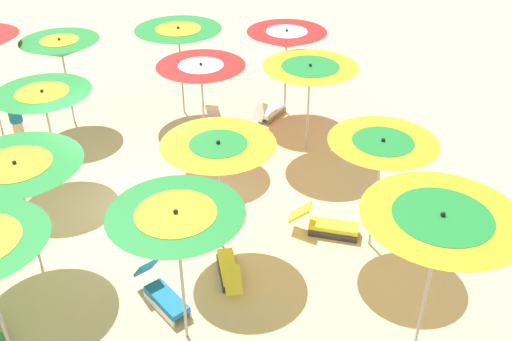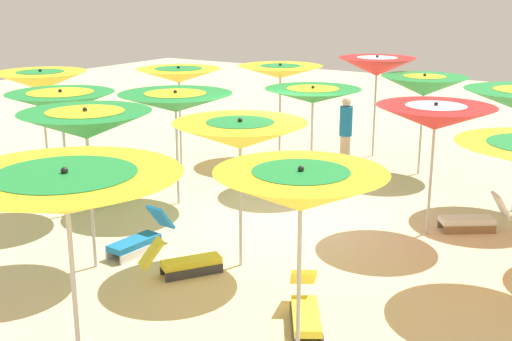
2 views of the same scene
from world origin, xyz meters
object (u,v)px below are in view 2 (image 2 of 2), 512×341
Objects in this scene: beach_umbrella_13 at (179,75)px; beach_umbrella_0 at (66,193)px; lounger_3 at (97,192)px; beach_umbrella_5 at (240,135)px; beach_umbrella_6 at (435,117)px; lounger_5 at (139,239)px; beach_umbrella_8 at (61,102)px; beach_umbrella_14 at (280,72)px; beach_umbrella_4 at (86,125)px; beach_umbrella_10 at (313,96)px; lounger_0 at (473,219)px; lounger_1 at (305,310)px; beach_umbrella_9 at (176,102)px; beach_umbrella_12 at (41,81)px; beachgoer_0 at (346,132)px; beach_umbrella_15 at (377,66)px; lounger_2 at (185,262)px; beach_umbrella_11 at (424,86)px; beach_ball at (236,125)px; beach_umbrella_1 at (301,190)px.

beach_umbrella_0 is at bearing 123.28° from beach_umbrella_13.
lounger_3 is at bearing 97.89° from beach_umbrella_13.
beach_umbrella_5 is 1.00× the size of beach_umbrella_6.
lounger_5 is at bearing 58.60° from lounger_3.
beach_umbrella_14 is (-1.13, -5.80, 0.01)m from beach_umbrella_8.
beach_umbrella_4 reaches higher than lounger_5.
lounger_3 is (2.34, -2.30, -2.04)m from beach_umbrella_4.
beach_umbrella_10 reaches higher than lounger_0.
beach_umbrella_9 is at bearing -155.71° from lounger_1.
beach_umbrella_12 is at bearing -103.67° from lounger_3.
beach_umbrella_9 reaches higher than lounger_1.
beach_umbrella_10 is 2.07m from beachgoer_0.
beach_umbrella_4 is 1.04× the size of beach_umbrella_8.
beach_umbrella_6 is 1.37× the size of beachgoer_0.
lounger_5 is at bearing 42.51° from beach_umbrella_6.
beach_umbrella_5 reaches higher than lounger_5.
beach_umbrella_9 is at bearing 166.01° from beachgoer_0.
beach_umbrella_9 is 5.93m from beach_umbrella_15.
lounger_0 is 7.20m from lounger_3.
lounger_2 is at bearing 94.04° from beach_umbrella_15.
beach_umbrella_6 is 6.59m from beach_umbrella_8.
beach_umbrella_6 reaches higher than lounger_2.
beach_umbrella_5 is at bearing 17.51° from lounger_0.
beachgoer_0 is (-1.75, -0.09, -1.29)m from beach_umbrella_14.
beach_umbrella_14 is (3.39, 0.59, 0.14)m from beach_umbrella_11.
beach_umbrella_12 reaches higher than beach_umbrella_6.
beach_umbrella_9 is at bearing 74.01° from lounger_2.
beach_umbrella_15 reaches higher than lounger_3.
lounger_3 is at bearing 97.25° from lounger_2.
beach_umbrella_9 is 1.34× the size of beachgoer_0.
beach_umbrella_8 is 1.41× the size of beachgoer_0.
beach_umbrella_5 is 1.01× the size of beach_umbrella_11.
beach_umbrella_8 is 2.15m from lounger_3.
beach_umbrella_9 reaches higher than lounger_5.
beach_umbrella_11 is (0.19, -10.42, -0.27)m from beach_umbrella_0.
beach_umbrella_15 is at bearing 3.70° from beachgoer_0.
beach_umbrella_0 is 10.42m from beach_umbrella_11.
beach_umbrella_5 is 1.06× the size of beach_umbrella_10.
beach_umbrella_11 is 6.72m from beach_ball.
beach_umbrella_14 is at bearing -57.53° from beach_umbrella_1.
beach_umbrella_12 is at bearing 50.26° from beach_umbrella_15.
beach_umbrella_11 is 4.13m from lounger_0.
beach_umbrella_13 is (0.59, -4.04, -0.00)m from beach_umbrella_8.
beach_umbrella_4 is 3.86m from lounger_3.
beach_umbrella_15 reaches higher than beach_umbrella_1.
lounger_1 is (-2.87, 5.41, -1.77)m from beach_umbrella_10.
beach_umbrella_9 is (4.73, 1.05, -0.04)m from beach_umbrella_6.
lounger_1 is at bearing 167.52° from beach_umbrella_8.
beach_umbrella_6 is 9.55m from beach_ball.
beach_umbrella_13 is 1.87× the size of lounger_5.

